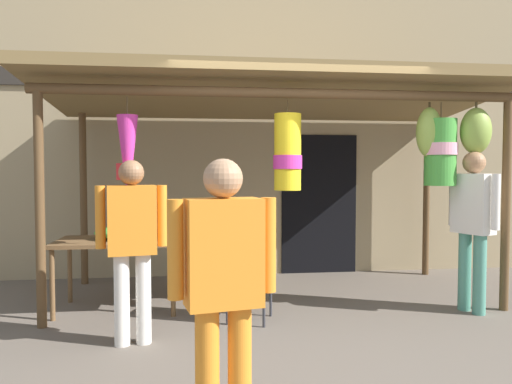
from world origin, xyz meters
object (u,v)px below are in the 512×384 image
at_px(display_table, 118,246).
at_px(customer_foreground, 473,218).
at_px(vendor_in_orange, 223,279).
at_px(flower_heap_on_table, 127,232).
at_px(folding_chair, 242,270).
at_px(wicker_basket_by_table, 224,292).
at_px(shopper_by_bananas, 132,237).

xyz_separation_m(display_table, customer_foreground, (3.70, -0.57, 0.32)).
xyz_separation_m(display_table, vendor_in_orange, (0.97, -2.74, 0.24)).
xyz_separation_m(flower_heap_on_table, customer_foreground, (3.61, -0.58, 0.17)).
xyz_separation_m(display_table, folding_chair, (1.28, -0.54, -0.17)).
relative_size(display_table, wicker_basket_by_table, 3.38).
bearing_deg(folding_chair, display_table, 157.07).
relative_size(display_table, vendor_in_orange, 0.82).
bearing_deg(display_table, customer_foreground, -8.76).
xyz_separation_m(vendor_in_orange, shopper_by_bananas, (-0.69, 1.64, 0.02)).
xyz_separation_m(folding_chair, customer_foreground, (2.42, -0.03, 0.50)).
distance_m(vendor_in_orange, customer_foreground, 3.49).
relative_size(flower_heap_on_table, vendor_in_orange, 0.42).
bearing_deg(wicker_basket_by_table, flower_heap_on_table, -169.93).
bearing_deg(vendor_in_orange, folding_chair, 82.05).
bearing_deg(folding_chair, flower_heap_on_table, 155.29).
distance_m(folding_chair, customer_foreground, 2.47).
bearing_deg(wicker_basket_by_table, shopper_by_bananas, -123.31).
xyz_separation_m(folding_chair, wicker_basket_by_table, (-0.14, 0.74, -0.40)).
distance_m(display_table, flower_heap_on_table, 0.17).
bearing_deg(vendor_in_orange, wicker_basket_by_table, 86.72).
bearing_deg(customer_foreground, folding_chair, 179.31).
bearing_deg(flower_heap_on_table, vendor_in_orange, -72.16).
bearing_deg(wicker_basket_by_table, customer_foreground, -16.65).
bearing_deg(folding_chair, shopper_by_bananas, -150.41).
bearing_deg(shopper_by_bananas, vendor_in_orange, -67.30).
xyz_separation_m(folding_chair, vendor_in_orange, (-0.31, -2.20, 0.41)).
distance_m(folding_chair, vendor_in_orange, 2.26).
bearing_deg(customer_foreground, display_table, 171.24).
bearing_deg(vendor_in_orange, display_table, 109.49).
bearing_deg(wicker_basket_by_table, vendor_in_orange, -93.28).
relative_size(display_table, customer_foreground, 0.76).
height_order(display_table, shopper_by_bananas, shopper_by_bananas).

